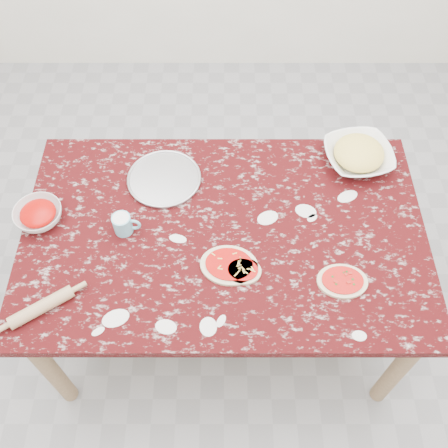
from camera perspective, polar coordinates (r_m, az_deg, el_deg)
ground at (r=2.67m, az=0.00°, el=-9.79°), size 4.00×4.00×0.00m
worktable at (r=2.08m, az=0.00°, el=-2.08°), size 1.60×1.00×0.75m
pizza_tray at (r=2.18m, az=-6.71°, el=5.01°), size 0.32×0.32×0.01m
sauce_bowl at (r=2.15m, az=-20.03°, el=0.95°), size 0.22×0.22×0.06m
cheese_bowl at (r=2.28m, az=14.77°, el=7.36°), size 0.33×0.33×0.07m
flour_mug at (r=2.02m, az=-11.21°, el=0.01°), size 0.11×0.07×0.09m
pizza_left at (r=1.92m, az=0.57°, el=-4.62°), size 0.24×0.20×0.02m
pizza_mid at (r=1.91m, az=2.13°, el=-5.26°), size 0.15×0.13×0.02m
pizza_right at (r=1.94m, az=13.11°, el=-6.24°), size 0.19×0.15×0.02m
rolling_pin at (r=1.93m, az=-19.76°, el=-8.74°), size 0.22×0.17×0.05m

